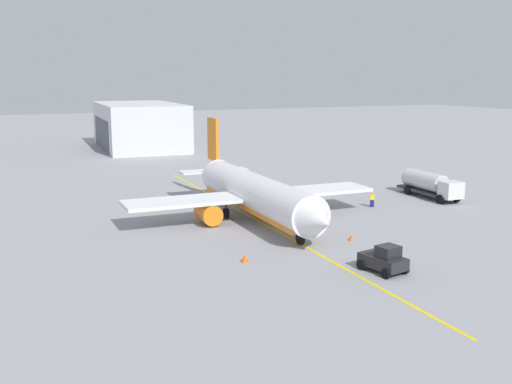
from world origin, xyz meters
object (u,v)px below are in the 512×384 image
at_px(refueling_worker, 372,200).
at_px(safety_cone_wingtip, 245,258).
at_px(airplane, 254,194).
at_px(pushback_tug, 384,260).
at_px(safety_cone_nose, 351,238).
at_px(fuel_tanker, 430,184).

distance_m(refueling_worker, safety_cone_wingtip, 25.32).
bearing_deg(airplane, pushback_tug, 5.03).
xyz_separation_m(airplane, safety_cone_wingtip, (13.21, -6.90, -2.37)).
xyz_separation_m(airplane, safety_cone_nose, (11.38, 4.56, -2.45)).
height_order(fuel_tanker, refueling_worker, fuel_tanker).
distance_m(fuel_tanker, safety_cone_wingtip, 34.58).
relative_size(safety_cone_nose, safety_cone_wingtip, 0.80).
relative_size(fuel_tanker, safety_cone_wingtip, 13.90).
bearing_deg(safety_cone_wingtip, refueling_worker, 120.78).
distance_m(refueling_worker, safety_cone_nose, 15.17).
relative_size(airplane, safety_cone_nose, 54.74).
relative_size(airplane, fuel_tanker, 3.13).
height_order(safety_cone_nose, safety_cone_wingtip, safety_cone_wingtip).
xyz_separation_m(pushback_tug, safety_cone_wingtip, (-6.80, -8.67, -0.65)).
height_order(airplane, refueling_worker, airplane).
xyz_separation_m(refueling_worker, safety_cone_nose, (11.14, -10.29, -0.53)).
xyz_separation_m(fuel_tanker, safety_cone_wingtip, (14.39, -31.42, -1.36)).
distance_m(airplane, refueling_worker, 14.98).
bearing_deg(airplane, safety_cone_nose, 21.83).
bearing_deg(pushback_tug, safety_cone_wingtip, -128.13).
distance_m(fuel_tanker, safety_cone_nose, 23.63).
bearing_deg(pushback_tug, safety_cone_nose, 162.03).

